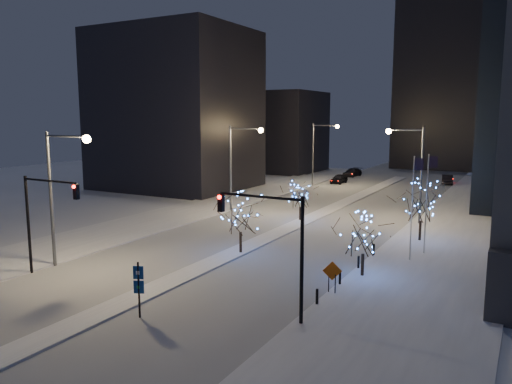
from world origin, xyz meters
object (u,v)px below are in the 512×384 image
Objects in this scene: street_lamp_w_far at (319,146)px; traffic_signal_west at (42,210)px; street_lamp_w_mid at (238,157)px; wayfinding_sign at (139,284)px; street_lamp_east at (413,162)px; car_near at (339,179)px; traffic_signal_east at (275,236)px; car_mid at (447,179)px; car_far at (352,172)px; holiday_tree_median_near at (240,214)px; construction_sign at (332,274)px; street_lamp_w_near at (60,181)px; holiday_tree_median_far at (300,196)px; holiday_tree_plaza_far at (421,202)px; holiday_tree_plaza_near at (363,236)px.

street_lamp_w_far is 1.43× the size of traffic_signal_west.
street_lamp_w_mid is 27.06m from traffic_signal_west.
street_lamp_w_mid reaches higher than wayfinding_sign.
street_lamp_east reaches higher than car_near.
street_lamp_w_mid and street_lamp_east have the same top height.
car_mid is at bearing 90.13° from traffic_signal_east.
holiday_tree_median_near is (8.83, -55.79, 2.57)m from car_far.
car_mid is 58.32m from construction_sign.
car_mid is at bearing 64.70° from street_lamp_w_mid.
street_lamp_w_far is at bearing -85.59° from car_far.
street_lamp_east is 2.02× the size of holiday_tree_median_near.
street_lamp_w_near is 1.43× the size of traffic_signal_west.
street_lamp_w_near is 13.80m from holiday_tree_median_near.
wayfinding_sign is at bearing 75.76° from car_mid.
traffic_signal_east is 3.47× the size of construction_sign.
construction_sign is at bearing -47.20° from street_lamp_w_mid.
car_mid is at bearing -2.65° from car_far.
street_lamp_east reaches higher than traffic_signal_west.
street_lamp_w_mid reaches higher than holiday_tree_median_far.
holiday_tree_median_near is (9.44, 9.55, -3.19)m from street_lamp_w_near.
traffic_signal_west is 20.04m from construction_sign.
car_near is at bearing 122.86° from street_lamp_east.
construction_sign is at bearing -89.48° from street_lamp_east.
car_mid is at bearing 69.00° from construction_sign.
holiday_tree_plaza_far reaches higher than car_far.
street_lamp_east is 19.81m from holiday_tree_plaza_near.
street_lamp_w_mid is 1.43× the size of traffic_signal_west.
holiday_tree_plaza_near is at bearing -5.63° from holiday_tree_median_near.
traffic_signal_east is 1.36× the size of car_far.
street_lamp_w_near is 25.00m from street_lamp_w_mid.
holiday_tree_plaza_far reaches higher than wayfinding_sign.
street_lamp_east is 29.08m from traffic_signal_east.
street_lamp_w_far reaches higher than car_mid.
street_lamp_w_far is at bearing 90.00° from street_lamp_w_mid.
car_mid is 53.68m from holiday_tree_median_near.
street_lamp_w_near is 17.99m from traffic_signal_east.
traffic_signal_west is 1.36× the size of car_far.
street_lamp_w_near is 21.91m from holiday_tree_plaza_near.
holiday_tree_plaza_far is at bearing -71.94° from street_lamp_east.
holiday_tree_median_near is at bearing 174.37° from holiday_tree_plaza_near.
car_far is at bearing 87.74° from street_lamp_w_far.
holiday_tree_plaza_far is (2.37, -7.26, -2.89)m from street_lamp_east.
traffic_signal_west is (-18.52, -30.00, -1.69)m from street_lamp_east.
construction_sign is at bearing -60.98° from holiday_tree_median_far.
car_near is (-17.28, 26.76, -5.67)m from street_lamp_east.
traffic_signal_west is at bearing 175.91° from construction_sign.
street_lamp_east is 35.30m from traffic_signal_west.
street_lamp_w_mid reaches higher than construction_sign.
car_far is (-17.27, 66.34, -4.01)m from traffic_signal_east.
holiday_tree_plaza_near is at bearing 59.05° from construction_sign.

